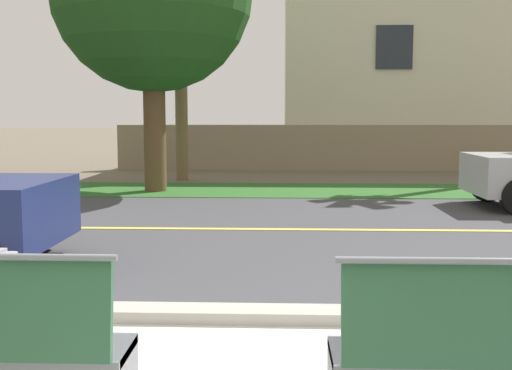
# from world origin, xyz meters

# --- Properties ---
(ground_plane) EXTENTS (140.00, 140.00, 0.00)m
(ground_plane) POSITION_xyz_m (0.00, 8.00, 0.00)
(ground_plane) COLOR #665B4C
(curb_edge) EXTENTS (44.00, 0.30, 0.11)m
(curb_edge) POSITION_xyz_m (0.00, 2.35, 0.06)
(curb_edge) COLOR #ADA89E
(curb_edge) RESTS_ON ground_plane
(street_asphalt) EXTENTS (52.00, 8.00, 0.01)m
(street_asphalt) POSITION_xyz_m (0.00, 6.50, 0.00)
(street_asphalt) COLOR #424247
(street_asphalt) RESTS_ON ground_plane
(road_centre_line) EXTENTS (48.00, 0.14, 0.01)m
(road_centre_line) POSITION_xyz_m (0.00, 6.50, 0.01)
(road_centre_line) COLOR #E0CC4C
(road_centre_line) RESTS_ON ground_plane
(far_verge_grass) EXTENTS (48.00, 2.80, 0.02)m
(far_verge_grass) POSITION_xyz_m (0.00, 11.42, 0.01)
(far_verge_grass) COLOR #2D6026
(far_verge_grass) RESTS_ON ground_plane
(bench_right) EXTENTS (1.76, 0.48, 1.01)m
(bench_right) POSITION_xyz_m (1.42, 0.51, 0.45)
(bench_right) COLOR slate
(bench_right) RESTS_ON ground_plane
(garden_wall) EXTENTS (13.00, 0.36, 1.40)m
(garden_wall) POSITION_xyz_m (1.73, 16.59, 0.70)
(garden_wall) COLOR gray
(garden_wall) RESTS_ON ground_plane
(house_across_street) EXTENTS (12.75, 6.91, 7.37)m
(house_across_street) POSITION_xyz_m (6.33, 19.79, 3.73)
(house_across_street) COLOR beige
(house_across_street) RESTS_ON ground_plane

